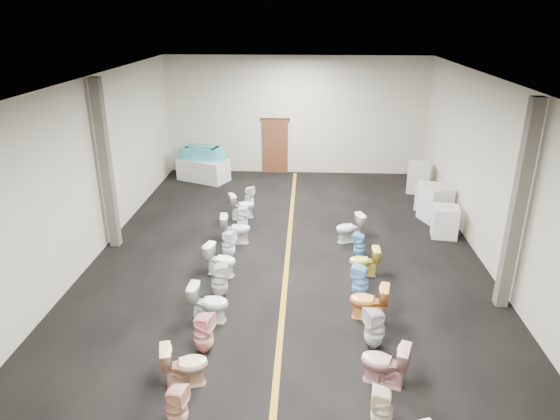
# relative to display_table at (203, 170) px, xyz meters

# --- Properties ---
(floor) EXTENTS (16.00, 16.00, 0.00)m
(floor) POSITION_rel_display_table_xyz_m (3.45, -6.77, -0.41)
(floor) COLOR black
(floor) RESTS_ON ground
(ceiling) EXTENTS (16.00, 16.00, 0.00)m
(ceiling) POSITION_rel_display_table_xyz_m (3.45, -6.77, 4.09)
(ceiling) COLOR black
(ceiling) RESTS_ON ground
(wall_back) EXTENTS (10.00, 0.00, 10.00)m
(wall_back) POSITION_rel_display_table_xyz_m (3.45, 1.23, 1.84)
(wall_back) COLOR beige
(wall_back) RESTS_ON ground
(wall_left) EXTENTS (0.00, 16.00, 16.00)m
(wall_left) POSITION_rel_display_table_xyz_m (-1.55, -6.77, 1.84)
(wall_left) COLOR beige
(wall_left) RESTS_ON ground
(wall_right) EXTENTS (0.00, 16.00, 16.00)m
(wall_right) POSITION_rel_display_table_xyz_m (8.45, -6.77, 1.84)
(wall_right) COLOR beige
(wall_right) RESTS_ON ground
(aisle_stripe) EXTENTS (0.12, 15.60, 0.01)m
(aisle_stripe) POSITION_rel_display_table_xyz_m (3.45, -6.77, -0.41)
(aisle_stripe) COLOR #976E15
(aisle_stripe) RESTS_ON floor
(back_door) EXTENTS (1.00, 0.10, 2.10)m
(back_door) POSITION_rel_display_table_xyz_m (2.65, 1.17, 0.64)
(back_door) COLOR #562D19
(back_door) RESTS_ON floor
(door_frame) EXTENTS (1.15, 0.08, 0.10)m
(door_frame) POSITION_rel_display_table_xyz_m (2.65, 1.18, 1.71)
(door_frame) COLOR #331C11
(door_frame) RESTS_ON back_door
(column_left) EXTENTS (0.25, 0.25, 4.50)m
(column_left) POSITION_rel_display_table_xyz_m (-1.30, -5.77, 1.84)
(column_left) COLOR #59544C
(column_left) RESTS_ON floor
(column_right) EXTENTS (0.25, 0.25, 4.50)m
(column_right) POSITION_rel_display_table_xyz_m (8.20, -8.27, 1.84)
(column_right) COLOR #59544C
(column_right) RESTS_ON floor
(display_table) EXTENTS (2.08, 1.62, 0.83)m
(display_table) POSITION_rel_display_table_xyz_m (0.00, 0.00, 0.00)
(display_table) COLOR silver
(display_table) RESTS_ON floor
(bathtub) EXTENTS (1.83, 0.94, 0.55)m
(bathtub) POSITION_rel_display_table_xyz_m (-0.00, 0.00, 0.66)
(bathtub) COLOR #42ADC0
(bathtub) RESTS_ON display_table
(appliance_crate_a) EXTENTS (0.78, 0.78, 0.88)m
(appliance_crate_a) POSITION_rel_display_table_xyz_m (7.85, -4.69, 0.03)
(appliance_crate_a) COLOR silver
(appliance_crate_a) RESTS_ON floor
(appliance_crate_b) EXTENTS (1.01, 1.01, 1.07)m
(appliance_crate_b) POSITION_rel_display_table_xyz_m (7.85, -3.49, 0.12)
(appliance_crate_b) COLOR silver
(appliance_crate_b) RESTS_ON floor
(appliance_crate_c) EXTENTS (0.93, 0.93, 0.82)m
(appliance_crate_c) POSITION_rel_display_table_xyz_m (7.85, -2.51, -0.01)
(appliance_crate_c) COLOR silver
(appliance_crate_c) RESTS_ON floor
(appliance_crate_d) EXTENTS (0.87, 0.87, 1.05)m
(appliance_crate_d) POSITION_rel_display_table_xyz_m (7.85, -0.88, 0.11)
(appliance_crate_d) COLOR silver
(appliance_crate_d) RESTS_ON floor
(toilet_left_1) EXTENTS (0.41, 0.40, 0.76)m
(toilet_left_1) POSITION_rel_display_table_xyz_m (2.00, -12.09, -0.04)
(toilet_left_1) COLOR #EDAB8D
(toilet_left_1) RESTS_ON floor
(toilet_left_2) EXTENTS (0.87, 0.64, 0.80)m
(toilet_left_2) POSITION_rel_display_table_xyz_m (1.91, -11.15, -0.01)
(toilet_left_2) COLOR #E0AB8D
(toilet_left_2) RESTS_ON floor
(toilet_left_3) EXTENTS (0.47, 0.47, 0.83)m
(toilet_left_3) POSITION_rel_display_table_xyz_m (2.05, -10.26, 0.00)
(toilet_left_3) COLOR #FCAEAC
(toilet_left_3) RESTS_ON floor
(toilet_left_4) EXTENTS (0.84, 0.51, 0.83)m
(toilet_left_4) POSITION_rel_display_table_xyz_m (1.96, -9.23, -0.00)
(toilet_left_4) COLOR silver
(toilet_left_4) RESTS_ON floor
(toilet_left_5) EXTENTS (0.45, 0.44, 0.83)m
(toilet_left_5) POSITION_rel_display_table_xyz_m (2.02, -8.31, 0.00)
(toilet_left_5) COLOR silver
(toilet_left_5) RESTS_ON floor
(toilet_left_6) EXTENTS (0.86, 0.63, 0.78)m
(toilet_left_6) POSITION_rel_display_table_xyz_m (1.88, -7.29, -0.02)
(toilet_left_6) COLOR white
(toilet_left_6) RESTS_ON floor
(toilet_left_7) EXTENTS (0.47, 0.46, 0.78)m
(toilet_left_7) POSITION_rel_display_table_xyz_m (1.93, -6.40, -0.02)
(toilet_left_7) COLOR white
(toilet_left_7) RESTS_ON floor
(toilet_left_8) EXTENTS (0.86, 0.56, 0.83)m
(toilet_left_8) POSITION_rel_display_table_xyz_m (1.99, -5.46, 0.00)
(toilet_left_8) COLOR silver
(toilet_left_8) RESTS_ON floor
(toilet_left_9) EXTENTS (0.38, 0.37, 0.75)m
(toilet_left_9) POSITION_rel_display_table_xyz_m (2.05, -4.57, -0.04)
(toilet_left_9) COLOR white
(toilet_left_9) RESTS_ON floor
(toilet_left_10) EXTENTS (0.90, 0.71, 0.80)m
(toilet_left_10) POSITION_rel_display_table_xyz_m (1.93, -3.65, -0.01)
(toilet_left_10) COLOR silver
(toilet_left_10) RESTS_ON floor
(toilet_left_11) EXTENTS (0.39, 0.38, 0.69)m
(toilet_left_11) POSITION_rel_display_table_xyz_m (2.04, -2.66, -0.07)
(toilet_left_11) COLOR white
(toilet_left_11) RESTS_ON floor
(toilet_right_2) EXTENTS (0.39, 0.38, 0.74)m
(toilet_right_2) POSITION_rel_display_table_xyz_m (5.12, -11.95, -0.04)
(toilet_right_2) COLOR #F5E5C8
(toilet_right_2) RESTS_ON floor
(toilet_right_3) EXTENTS (0.92, 0.70, 0.82)m
(toilet_right_3) POSITION_rel_display_table_xyz_m (5.29, -10.93, -0.00)
(toilet_right_3) COLOR #D09493
(toilet_right_3) RESTS_ON floor
(toilet_right_4) EXTENTS (0.50, 0.50, 0.85)m
(toilet_right_4) POSITION_rel_display_table_xyz_m (5.25, -9.95, 0.01)
(toilet_right_4) COLOR silver
(toilet_right_4) RESTS_ON floor
(toilet_right_5) EXTENTS (0.86, 0.59, 0.80)m
(toilet_right_5) POSITION_rel_display_table_xyz_m (5.25, -8.98, -0.01)
(toilet_right_5) COLOR #F69A40
(toilet_right_5) RESTS_ON floor
(toilet_right_6) EXTENTS (0.47, 0.47, 0.80)m
(toilet_right_6) POSITION_rel_display_table_xyz_m (5.15, -8.16, -0.01)
(toilet_right_6) COLOR #85C9F5
(toilet_right_6) RESTS_ON floor
(toilet_right_7) EXTENTS (0.73, 0.43, 0.73)m
(toilet_right_7) POSITION_rel_display_table_xyz_m (5.34, -7.12, -0.05)
(toilet_right_7) COLOR #E5D249
(toilet_right_7) RESTS_ON floor
(toilet_right_8) EXTENTS (0.41, 0.40, 0.69)m
(toilet_right_8) POSITION_rel_display_table_xyz_m (5.32, -6.20, -0.07)
(toilet_right_8) COLOR #69B2DE
(toilet_right_8) RESTS_ON floor
(toilet_right_9) EXTENTS (0.89, 0.68, 0.80)m
(toilet_right_9) POSITION_rel_display_table_xyz_m (5.13, -5.21, -0.01)
(toilet_right_9) COLOR silver
(toilet_right_9) RESTS_ON floor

